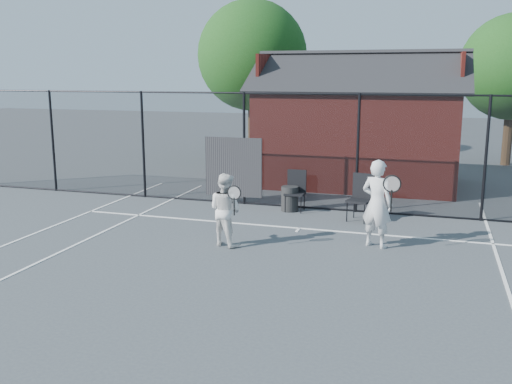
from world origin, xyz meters
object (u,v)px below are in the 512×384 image
(clubhouse, at_px, (359,133))
(waste_bin, at_px, (290,199))
(player_back, at_px, (225,209))
(chair_right, at_px, (295,192))
(chair_left, at_px, (360,199))
(player_front, at_px, (377,204))

(clubhouse, height_order, waste_bin, clubhouse)
(player_back, distance_m, chair_right, 3.37)
(chair_left, xyz_separation_m, waste_bin, (-1.84, 0.50, -0.23))
(chair_left, height_order, waste_bin, chair_left)
(chair_left, relative_size, waste_bin, 1.72)
(chair_right, bearing_deg, player_back, -102.21)
(player_front, relative_size, chair_right, 1.76)
(player_front, distance_m, waste_bin, 3.53)
(waste_bin, bearing_deg, chair_right, 0.00)
(chair_left, bearing_deg, player_back, -115.82)
(player_front, height_order, chair_left, player_front)
(player_front, distance_m, chair_left, 2.11)
(player_back, relative_size, chair_left, 1.37)
(player_front, height_order, player_back, player_front)
(player_front, height_order, chair_right, player_front)
(clubhouse, height_order, player_back, clubhouse)
(clubhouse, relative_size, player_front, 3.62)
(clubhouse, height_order, chair_right, clubhouse)
(clubhouse, distance_m, waste_bin, 4.72)
(chair_left, bearing_deg, player_front, -59.03)
(player_front, height_order, waste_bin, player_front)
(chair_right, relative_size, waste_bin, 1.60)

